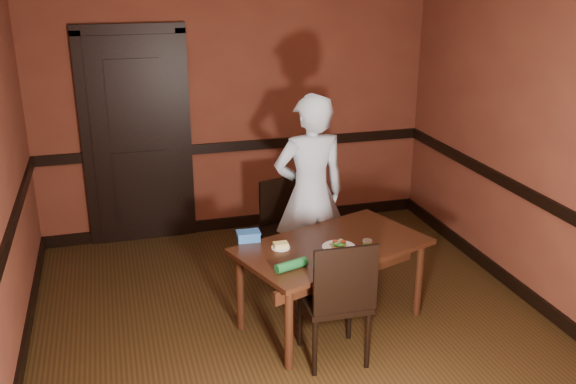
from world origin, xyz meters
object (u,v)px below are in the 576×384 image
chair_near (334,298)px  cheese_saucer (281,246)px  dining_table (331,284)px  chair_far (278,229)px  sandwich_plate (339,247)px  food_tub (248,236)px  sauce_jar (367,245)px  person (310,194)px

chair_near → cheese_saucer: bearing=-61.5°
dining_table → chair_near: bearing=-127.2°
dining_table → cheese_saucer: cheese_saucer is taller
chair_far → sandwich_plate: (0.20, -1.03, 0.26)m
chair_near → sandwich_plate: size_ratio=3.75×
chair_near → food_tub: bearing=-55.2°
sandwich_plate → sauce_jar: 0.21m
chair_far → dining_table: bearing=-97.1°
chair_near → sauce_jar: 0.51m
chair_far → sauce_jar: (0.39, -1.11, 0.29)m
sauce_jar → cheese_saucer: (-0.61, 0.21, -0.02)m
person → food_tub: (-0.62, -0.38, -0.15)m
dining_table → cheese_saucer: 0.53m
chair_far → sauce_jar: 1.21m
sauce_jar → cheese_saucer: 0.64m
chair_far → cheese_saucer: bearing=-121.3°
chair_far → person: 0.57m
dining_table → cheese_saucer: size_ratio=10.04×
dining_table → food_tub: 0.74m
person → chair_far: bearing=-59.9°
chair_far → food_tub: size_ratio=4.61×
chair_far → food_tub: bearing=-138.6°
chair_near → person: (0.16, 1.07, 0.38)m
chair_far → cheese_saucer: chair_far is taller
sandwich_plate → sauce_jar: bearing=-22.7°
dining_table → cheese_saucer: (-0.39, 0.04, 0.35)m
chair_near → food_tub: size_ratio=5.14×
sandwich_plate → cheese_saucer: bearing=162.4°
chair_near → sauce_jar: chair_near is taller
person → food_tub: size_ratio=9.28×
chair_near → sauce_jar: size_ratio=11.35×
cheese_saucer → chair_far: bearing=76.5°
person → sauce_jar: size_ratio=20.49×
sandwich_plate → chair_far: bearing=100.8°
chair_far → cheese_saucer: 0.96m
cheese_saucer → food_tub: (-0.20, 0.20, 0.02)m
dining_table → sandwich_plate: sandwich_plate is taller
person → dining_table: bearing=86.6°
dining_table → person: bearing=68.7°
sauce_jar → food_tub: sauce_jar is taller
chair_near → cheese_saucer: 0.59m
dining_table → sauce_jar: size_ratio=17.08×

